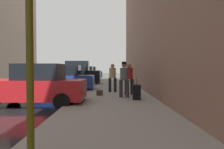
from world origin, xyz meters
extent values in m
cube|color=gray|center=(6.00, 0.00, 0.07)|extent=(4.00, 40.00, 0.15)
cube|color=#B2191E|center=(2.60, -0.02, 0.69)|extent=(4.24, 1.95, 0.84)
cube|color=black|center=(2.80, -0.03, 1.44)|extent=(1.93, 1.61, 0.70)
cylinder|color=black|center=(1.26, 0.93, 0.32)|extent=(0.65, 0.24, 0.64)
cylinder|color=black|center=(3.99, 0.86, 0.32)|extent=(0.65, 0.24, 0.64)
cylinder|color=black|center=(3.94, -0.98, 0.32)|extent=(0.65, 0.24, 0.64)
cube|color=navy|center=(2.60, 5.51, 0.69)|extent=(4.22, 1.88, 0.84)
cube|color=black|center=(2.80, 5.51, 1.44)|extent=(1.90, 1.58, 0.70)
cylinder|color=black|center=(1.23, 6.42, 0.32)|extent=(0.64, 0.23, 0.64)
cylinder|color=black|center=(1.24, 4.58, 0.32)|extent=(0.64, 0.23, 0.64)
cylinder|color=black|center=(3.96, 6.44, 0.32)|extent=(0.64, 0.23, 0.64)
cylinder|color=black|center=(3.97, 4.60, 0.32)|extent=(0.64, 0.23, 0.64)
cube|color=black|center=(2.60, 11.04, 0.82)|extent=(4.62, 1.89, 1.10)
cube|color=black|center=(2.80, 11.04, 1.80)|extent=(2.09, 1.59, 0.90)
cylinder|color=black|center=(1.10, 11.95, 0.32)|extent=(0.64, 0.23, 0.64)
cylinder|color=black|center=(1.12, 10.11, 0.32)|extent=(0.64, 0.23, 0.64)
cylinder|color=black|center=(4.08, 11.98, 0.32)|extent=(0.64, 0.23, 0.64)
cylinder|color=black|center=(4.10, 10.14, 0.32)|extent=(0.64, 0.23, 0.64)
cube|color=#193828|center=(2.60, 16.87, 0.69)|extent=(4.23, 1.90, 0.84)
cube|color=black|center=(2.80, 16.87, 1.44)|extent=(1.91, 1.59, 0.70)
cylinder|color=black|center=(1.25, 17.81, 0.32)|extent=(0.64, 0.23, 0.64)
cylinder|color=black|center=(1.22, 15.97, 0.32)|extent=(0.64, 0.23, 0.64)
cylinder|color=black|center=(3.98, 17.77, 0.32)|extent=(0.64, 0.23, 0.64)
cylinder|color=black|center=(3.95, 15.93, 0.32)|extent=(0.64, 0.23, 0.64)
cube|color=slate|center=(2.60, 22.63, 0.69)|extent=(4.23, 1.92, 0.84)
cube|color=black|center=(2.80, 22.63, 1.44)|extent=(1.92, 1.60, 0.70)
cylinder|color=black|center=(1.25, 23.58, 0.32)|extent=(0.64, 0.23, 0.64)
cylinder|color=black|center=(1.22, 21.74, 0.32)|extent=(0.64, 0.23, 0.64)
cylinder|color=black|center=(3.98, 23.52, 0.32)|extent=(0.64, 0.23, 0.64)
cylinder|color=black|center=(3.95, 21.68, 0.32)|extent=(0.64, 0.23, 0.64)
cylinder|color=red|center=(4.45, 7.38, 0.43)|extent=(0.22, 0.22, 0.55)
sphere|color=red|center=(4.45, 7.38, 0.76)|extent=(0.20, 0.20, 0.20)
cylinder|color=red|center=(4.29, 7.38, 0.45)|extent=(0.10, 0.09, 0.09)
cylinder|color=red|center=(4.61, 7.38, 0.45)|extent=(0.10, 0.09, 0.09)
cylinder|color=#514C0F|center=(4.50, -5.82, 1.95)|extent=(0.12, 0.12, 3.60)
cylinder|color=#333338|center=(6.36, 1.46, 0.57)|extent=(0.21, 0.21, 0.85)
cylinder|color=#333338|center=(6.67, 1.39, 0.57)|extent=(0.21, 0.21, 0.85)
cylinder|color=#4C5156|center=(6.52, 1.43, 1.31)|extent=(0.48, 0.48, 0.62)
sphere|color=#997051|center=(6.52, 1.43, 1.74)|extent=(0.24, 0.24, 0.24)
cylinder|color=black|center=(6.52, 1.43, 1.81)|extent=(0.34, 0.34, 0.02)
cylinder|color=black|center=(6.52, 1.43, 1.87)|extent=(0.23, 0.23, 0.11)
cylinder|color=black|center=(6.71, 2.55, 0.57)|extent=(0.20, 0.20, 0.85)
cylinder|color=black|center=(7.03, 2.59, 0.57)|extent=(0.20, 0.20, 0.85)
cylinder|color=#A51E23|center=(6.87, 2.57, 1.31)|extent=(0.44, 0.44, 0.62)
sphere|color=#997051|center=(6.87, 2.57, 1.74)|extent=(0.24, 0.24, 0.24)
cylinder|color=black|center=(5.81, 3.85, 0.57)|extent=(0.20, 0.20, 0.85)
cylinder|color=black|center=(6.13, 3.80, 0.57)|extent=(0.20, 0.20, 0.85)
cylinder|color=tan|center=(5.97, 3.83, 1.31)|extent=(0.45, 0.45, 0.62)
sphere|color=#997051|center=(5.97, 3.83, 1.74)|extent=(0.24, 0.24, 0.24)
cube|color=black|center=(7.05, 0.70, 0.49)|extent=(0.40, 0.59, 0.68)
cylinder|color=#333333|center=(7.05, 0.70, 1.01)|extent=(0.02, 0.02, 0.36)
cube|color=#472D19|center=(5.26, 2.29, 0.29)|extent=(0.32, 0.44, 0.28)
camera|label=1|loc=(5.80, -9.38, 1.62)|focal=35.00mm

